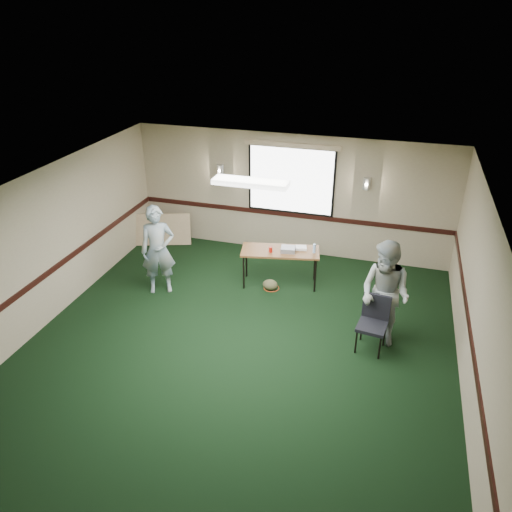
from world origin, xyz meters
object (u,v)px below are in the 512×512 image
(projector, at_px, (288,249))
(person_right, at_px, (385,294))
(conference_chair, at_px, (374,319))
(person_left, at_px, (158,250))
(folding_table, at_px, (280,253))

(projector, xyz_separation_m, person_right, (1.92, -1.33, 0.10))
(conference_chair, bearing_deg, projector, 147.13)
(person_right, bearing_deg, person_left, -153.01)
(folding_table, distance_m, projector, 0.19)
(person_right, bearing_deg, projector, 178.15)
(projector, relative_size, conference_chair, 0.30)
(person_left, bearing_deg, folding_table, -4.25)
(projector, relative_size, person_left, 0.16)
(conference_chair, xyz_separation_m, person_left, (-4.16, 0.65, 0.34))
(person_left, relative_size, person_right, 0.97)
(person_right, bearing_deg, conference_chair, -86.68)
(conference_chair, relative_size, person_right, 0.51)
(person_left, distance_m, person_right, 4.30)
(person_left, bearing_deg, person_right, -32.37)
(folding_table, xyz_separation_m, person_left, (-2.20, -0.90, 0.18))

